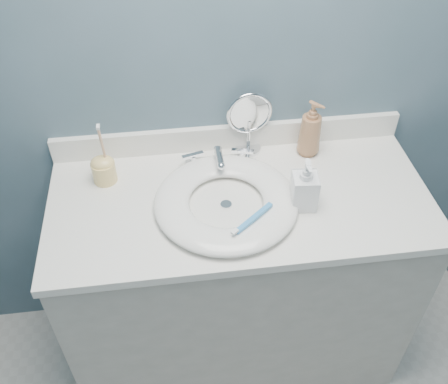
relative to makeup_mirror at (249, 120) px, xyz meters
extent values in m
cube|color=#455D68|center=(-0.07, 0.04, 0.19)|extent=(2.20, 0.02, 2.40)
cube|color=beige|center=(-0.07, -0.24, -0.58)|extent=(1.20, 0.55, 0.85)
cube|color=white|center=(-0.07, -0.24, -0.14)|extent=(1.22, 0.57, 0.03)
cube|color=white|center=(-0.07, 0.02, -0.08)|extent=(1.22, 0.02, 0.09)
cylinder|color=silver|center=(-0.12, -0.27, -0.12)|extent=(0.04, 0.04, 0.01)
cube|color=silver|center=(-0.12, -0.06, -0.12)|extent=(0.22, 0.05, 0.01)
cylinder|color=silver|center=(-0.12, -0.06, -0.09)|extent=(0.03, 0.03, 0.06)
cylinder|color=silver|center=(-0.12, -0.10, -0.07)|extent=(0.02, 0.09, 0.02)
sphere|color=silver|center=(-0.12, -0.15, -0.07)|extent=(0.03, 0.03, 0.03)
cylinder|color=silver|center=(-0.20, -0.06, -0.11)|extent=(0.02, 0.02, 0.03)
cube|color=silver|center=(-0.20, -0.06, -0.08)|extent=(0.08, 0.03, 0.01)
cylinder|color=silver|center=(-0.03, -0.06, -0.11)|extent=(0.02, 0.02, 0.03)
cube|color=silver|center=(-0.03, -0.06, -0.08)|extent=(0.08, 0.03, 0.01)
cylinder|color=silver|center=(0.00, 0.00, -0.12)|extent=(0.09, 0.09, 0.01)
cylinder|color=silver|center=(0.00, 0.00, -0.06)|extent=(0.01, 0.01, 0.12)
torus|color=silver|center=(0.00, 0.00, 0.03)|extent=(0.16, 0.02, 0.16)
cylinder|color=white|center=(0.00, 0.00, 0.03)|extent=(0.13, 0.02, 0.13)
imported|color=#9F6D48|center=(0.20, -0.04, -0.02)|extent=(0.11, 0.11, 0.21)
imported|color=white|center=(0.12, -0.30, -0.04)|extent=(0.09, 0.09, 0.17)
cylinder|color=#F2CF79|center=(-0.49, -0.10, -0.09)|extent=(0.08, 0.08, 0.07)
ellipsoid|color=#F2CF79|center=(-0.49, -0.10, -0.05)|extent=(0.08, 0.07, 0.05)
cylinder|color=#E0A77F|center=(-0.48, -0.10, 0.01)|extent=(0.01, 0.02, 0.15)
cube|color=white|center=(-0.48, -0.10, 0.09)|extent=(0.01, 0.02, 0.01)
cube|color=#398BCD|center=(-0.05, -0.37, -0.08)|extent=(0.13, 0.11, 0.01)
cube|color=white|center=(-0.11, -0.43, -0.08)|extent=(0.03, 0.02, 0.01)
camera|label=1|loc=(-0.27, -1.37, 0.98)|focal=40.00mm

